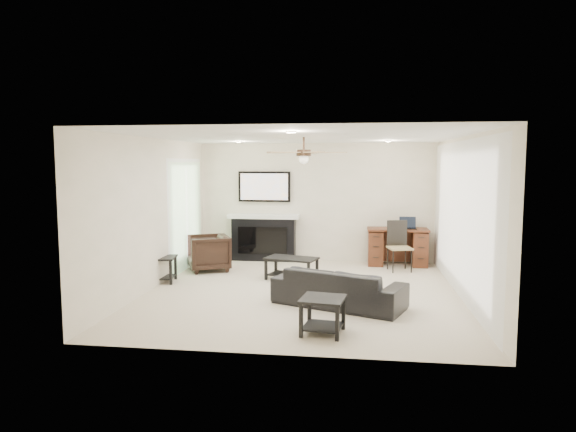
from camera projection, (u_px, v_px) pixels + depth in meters
name	position (u px, v px, depth m)	size (l,w,h in m)	color
room_shell	(315.00, 188.00, 8.20)	(5.50, 5.54, 2.52)	beige
sofa	(339.00, 287.00, 7.50)	(1.90, 0.74, 0.56)	black
armchair	(208.00, 253.00, 9.96)	(0.75, 0.77, 0.70)	black
coffee_table	(292.00, 268.00, 9.21)	(0.90, 0.50, 0.40)	black
end_table_near	(323.00, 316.00, 6.30)	(0.52, 0.52, 0.45)	black
end_table_left	(161.00, 269.00, 9.01)	(0.50, 0.50, 0.45)	black
fireplace_unit	(263.00, 216.00, 10.92)	(1.52, 0.34, 1.91)	black
desk	(397.00, 247.00, 10.46)	(1.22, 0.56, 0.76)	#3A1C0E
desk_chair	(400.00, 246.00, 9.90)	(0.42, 0.44, 0.97)	black
laptop	(408.00, 223.00, 10.36)	(0.33, 0.24, 0.23)	black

